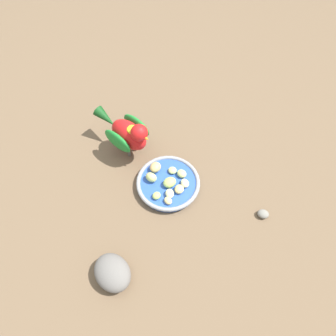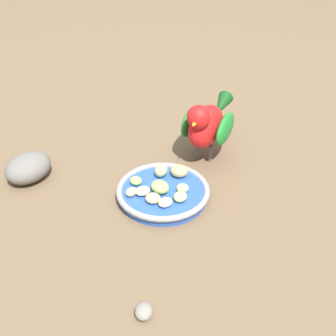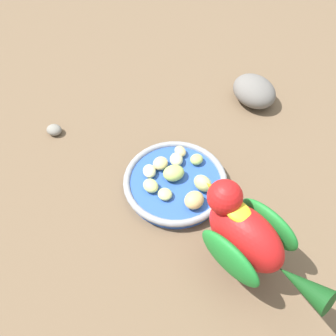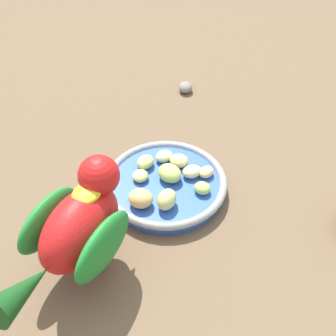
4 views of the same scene
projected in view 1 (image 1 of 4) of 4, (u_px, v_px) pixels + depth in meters
name	position (u px, v px, depth m)	size (l,w,h in m)	color
ground_plane	(165.00, 190.00, 0.86)	(4.00, 4.00, 0.00)	brown
feeding_bowl	(168.00, 183.00, 0.86)	(0.18, 0.18, 0.02)	#2D56B7
apple_piece_0	(151.00, 177.00, 0.85)	(0.03, 0.03, 0.03)	#C6D17A
apple_piece_1	(156.00, 167.00, 0.87)	(0.03, 0.03, 0.02)	tan
apple_piece_2	(185.00, 183.00, 0.84)	(0.03, 0.02, 0.02)	beige
apple_piece_3	(171.00, 193.00, 0.83)	(0.03, 0.02, 0.02)	beige
apple_piece_4	(172.00, 170.00, 0.87)	(0.02, 0.02, 0.01)	#C6D17A
apple_piece_5	(169.00, 182.00, 0.84)	(0.04, 0.03, 0.02)	#B2CC66
apple_piece_6	(157.00, 196.00, 0.82)	(0.02, 0.02, 0.02)	#B2CC66
apple_piece_7	(182.00, 174.00, 0.86)	(0.03, 0.02, 0.02)	#C6D17A
apple_piece_8	(168.00, 201.00, 0.81)	(0.02, 0.02, 0.01)	#E5C67F
apple_piece_9	(179.00, 189.00, 0.83)	(0.03, 0.03, 0.02)	#E5C67F
parrot	(128.00, 133.00, 0.87)	(0.20, 0.13, 0.15)	#59544C
rock_large	(112.00, 273.00, 0.71)	(0.10, 0.08, 0.06)	slate
pebble_0	(263.00, 214.00, 0.81)	(0.03, 0.03, 0.02)	gray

